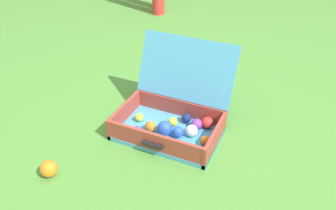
# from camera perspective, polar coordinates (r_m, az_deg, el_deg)

# --- Properties ---
(ground_plane) EXTENTS (16.00, 16.00, 0.00)m
(ground_plane) POSITION_cam_1_polar(r_m,az_deg,el_deg) (1.83, 1.87, -5.46)
(ground_plane) COLOR #4C8C38
(open_suitcase) EXTENTS (0.54, 0.51, 0.44)m
(open_suitcase) POSITION_cam_1_polar(r_m,az_deg,el_deg) (1.83, 1.05, -1.40)
(open_suitcase) COLOR #4799C6
(open_suitcase) RESTS_ON ground
(stray_ball_on_grass) EXTENTS (0.08, 0.08, 0.08)m
(stray_ball_on_grass) POSITION_cam_1_polar(r_m,az_deg,el_deg) (1.69, -19.10, -9.91)
(stray_ball_on_grass) COLOR orange
(stray_ball_on_grass) RESTS_ON ground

